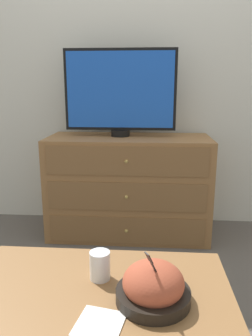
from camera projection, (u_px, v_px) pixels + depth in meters
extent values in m
plane|color=#56514C|center=(143.00, 218.00, 2.75)|extent=(12.00, 12.00, 0.00)
cube|color=silver|center=(145.00, 56.00, 2.46)|extent=(12.00, 0.05, 2.60)
cube|color=olive|center=(129.00, 186.00, 2.41)|extent=(1.15, 0.48, 0.73)
cube|color=brown|center=(126.00, 231.00, 2.23)|extent=(1.06, 0.01, 0.19)
sphere|color=tan|center=(126.00, 231.00, 2.22)|extent=(0.02, 0.02, 0.02)
cube|color=brown|center=(126.00, 197.00, 2.17)|extent=(1.06, 0.01, 0.19)
sphere|color=tan|center=(126.00, 197.00, 2.17)|extent=(0.02, 0.02, 0.02)
cube|color=brown|center=(126.00, 161.00, 2.11)|extent=(1.06, 0.01, 0.19)
sphere|color=tan|center=(126.00, 161.00, 2.11)|extent=(0.02, 0.02, 0.02)
cylinder|color=black|center=(120.00, 133.00, 2.35)|extent=(0.13, 0.13, 0.05)
cube|color=black|center=(120.00, 90.00, 2.29)|extent=(0.78, 0.04, 0.56)
cube|color=blue|center=(120.00, 90.00, 2.26)|extent=(0.74, 0.01, 0.52)
cube|color=olive|center=(96.00, 292.00, 1.10)|extent=(0.91, 0.56, 0.02)
cylinder|color=brown|center=(10.00, 296.00, 1.41)|extent=(0.04, 0.04, 0.39)
cylinder|color=brown|center=(207.00, 305.00, 1.35)|extent=(0.04, 0.04, 0.39)
cylinder|color=black|center=(153.00, 295.00, 1.03)|extent=(0.24, 0.24, 0.04)
ellipsoid|color=#AD4C33|center=(153.00, 283.00, 1.02)|extent=(0.19, 0.19, 0.13)
cube|color=black|center=(159.00, 278.00, 0.99)|extent=(0.07, 0.05, 0.15)
cube|color=black|center=(149.00, 258.00, 0.95)|extent=(0.03, 0.03, 0.03)
cylinder|color=beige|center=(100.00, 270.00, 1.15)|extent=(0.07, 0.07, 0.06)
cylinder|color=white|center=(100.00, 265.00, 1.15)|extent=(0.07, 0.07, 0.10)
cube|color=white|center=(100.00, 324.00, 0.93)|extent=(0.16, 0.16, 0.00)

